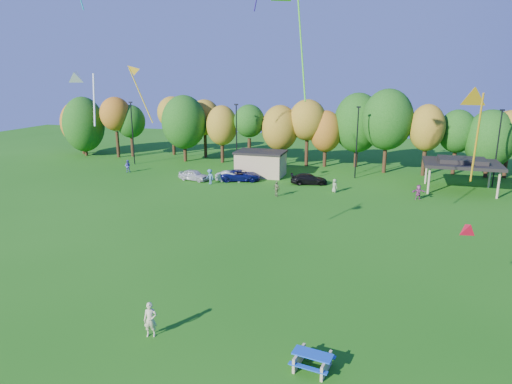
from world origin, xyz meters
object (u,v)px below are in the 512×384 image
(picnic_table, at_px, (312,360))
(car_c, at_px, (241,175))
(car_b, at_px, (231,176))
(car_d, at_px, (309,179))
(car_a, at_px, (194,175))
(kite_flyer, at_px, (150,320))

(picnic_table, distance_m, car_c, 37.67)
(car_b, relative_size, car_d, 0.86)
(picnic_table, distance_m, car_a, 39.05)
(picnic_table, relative_size, car_b, 0.53)
(kite_flyer, distance_m, car_b, 34.58)
(car_a, height_order, car_d, car_a)
(car_a, xyz_separation_m, car_b, (4.61, 0.91, -0.05))
(kite_flyer, relative_size, car_d, 0.42)
(kite_flyer, bearing_deg, car_c, 84.02)
(car_c, bearing_deg, car_d, -101.49)
(car_c, height_order, car_d, car_c)
(car_b, bearing_deg, picnic_table, -165.93)
(car_a, xyz_separation_m, car_d, (14.19, 2.16, -0.04))
(picnic_table, distance_m, car_d, 35.82)
(kite_flyer, xyz_separation_m, car_d, (1.78, 34.94, -0.29))
(car_b, distance_m, car_c, 1.23)
(picnic_table, xyz_separation_m, kite_flyer, (-8.41, 0.26, 0.48))
(picnic_table, xyz_separation_m, car_a, (-20.81, 33.05, 0.22))
(car_a, bearing_deg, car_b, -67.24)
(car_a, height_order, car_c, car_c)
(car_a, bearing_deg, car_d, -69.72)
(kite_flyer, bearing_deg, car_d, 70.04)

